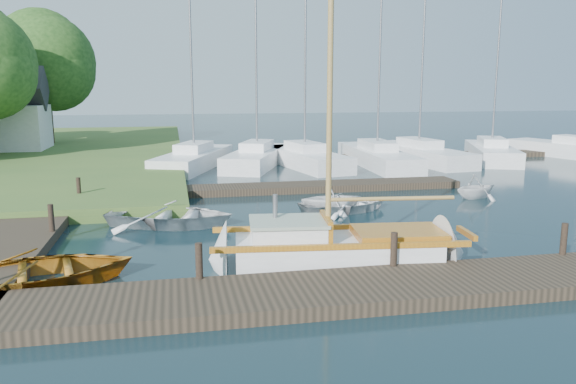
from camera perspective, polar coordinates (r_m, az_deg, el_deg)
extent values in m
plane|color=black|center=(17.77, 0.00, -3.81)|extent=(160.00, 160.00, 0.00)
cube|color=black|center=(12.17, 5.76, -9.99)|extent=(18.00, 2.20, 0.30)
cube|color=black|center=(19.87, -24.53, -2.79)|extent=(2.20, 18.00, 0.30)
cube|color=black|center=(24.37, 1.54, 0.49)|extent=(14.00, 1.60, 0.30)
cube|color=black|center=(35.76, 10.64, 3.55)|extent=(30.00, 1.60, 0.30)
cylinder|color=black|center=(12.44, -9.02, -6.93)|extent=(0.16, 0.16, 0.80)
cylinder|color=black|center=(13.38, 10.70, -5.73)|extent=(0.16, 0.16, 0.80)
cylinder|color=black|center=(15.62, 26.22, -4.30)|extent=(0.16, 0.16, 0.80)
cylinder|color=black|center=(17.63, -22.92, -2.44)|extent=(0.16, 0.16, 0.80)
cylinder|color=black|center=(22.46, -20.49, 0.38)|extent=(0.16, 0.16, 0.80)
cube|color=silver|center=(14.29, 4.85, -6.49)|extent=(5.19, 2.53, 0.90)
cone|color=silver|center=(15.11, 16.37, -5.94)|extent=(1.51, 2.09, 1.96)
cone|color=silver|center=(14.08, -7.14, -6.79)|extent=(1.21, 2.06, 1.96)
cube|color=brown|center=(15.04, 4.25, -3.59)|extent=(6.18, 0.79, 0.14)
cube|color=brown|center=(13.26, 5.59, -5.56)|extent=(6.18, 0.79, 0.14)
cube|color=brown|center=(15.11, 17.70, -4.01)|extent=(0.24, 1.11, 0.14)
cube|color=silver|center=(13.95, 0.02, -4.02)|extent=(1.94, 1.59, 0.44)
cube|color=#97A895|center=(13.89, 0.02, -3.02)|extent=(2.05, 1.70, 0.08)
cube|color=brown|center=(14.04, 3.89, -3.60)|extent=(0.27, 1.40, 0.60)
cylinder|color=slate|center=(14.08, -1.31, -1.45)|extent=(0.12, 0.12, 0.60)
cube|color=brown|center=(14.50, 11.13, -4.14)|extent=(2.35, 1.73, 0.20)
cylinder|color=olive|center=(13.63, 4.31, 12.51)|extent=(0.14, 0.14, 8.40)
cylinder|color=olive|center=(14.25, 10.49, -0.67)|extent=(3.19, 0.45, 0.10)
imported|color=brown|center=(13.85, -24.34, -7.05)|extent=(4.87, 3.94, 0.89)
imported|color=silver|center=(18.57, -11.88, -2.07)|extent=(4.78, 4.03, 0.85)
imported|color=silver|center=(20.22, 4.47, -0.34)|extent=(2.35, 2.05, 1.19)
imported|color=silver|center=(20.40, 5.87, -0.97)|extent=(3.80, 3.04, 0.70)
imported|color=silver|center=(23.88, 18.58, 0.70)|extent=(2.52, 2.34, 1.09)
cube|color=silver|center=(31.72, -9.50, 3.25)|extent=(5.02, 8.62, 0.90)
cube|color=silver|center=(31.64, -9.54, 4.51)|extent=(2.35, 3.24, 0.50)
cylinder|color=slate|center=(31.51, -9.80, 13.04)|extent=(0.12, 0.12, 9.90)
cube|color=silver|center=(32.19, -3.15, 3.49)|extent=(5.11, 8.66, 0.90)
cube|color=silver|center=(32.12, -3.17, 4.73)|extent=(2.38, 3.26, 0.50)
cylinder|color=slate|center=(31.97, -3.25, 12.63)|extent=(0.12, 0.12, 9.34)
cube|color=silver|center=(31.72, 1.71, 3.39)|extent=(3.74, 8.28, 0.90)
cube|color=silver|center=(31.64, 1.71, 4.65)|extent=(1.93, 3.02, 0.50)
cylinder|color=slate|center=(31.54, 1.77, 14.24)|extent=(0.12, 0.12, 11.06)
cube|color=silver|center=(32.81, 9.02, 3.51)|extent=(2.60, 9.63, 0.90)
cube|color=silver|center=(32.73, 9.06, 4.72)|extent=(1.54, 3.40, 0.50)
cylinder|color=slate|center=(32.64, 9.34, 14.24)|extent=(0.12, 0.12, 11.35)
cube|color=silver|center=(34.71, 13.13, 3.74)|extent=(3.34, 9.18, 0.90)
cube|color=silver|center=(34.64, 13.17, 4.89)|extent=(1.79, 3.30, 0.50)
cylinder|color=slate|center=(34.52, 13.52, 12.92)|extent=(0.12, 0.12, 10.20)
cube|color=silver|center=(36.71, 19.96, 3.74)|extent=(5.04, 8.30, 0.90)
cube|color=silver|center=(36.64, 20.03, 4.83)|extent=(2.35, 3.14, 0.50)
cylinder|color=slate|center=(36.52, 20.50, 12.14)|extent=(0.12, 0.12, 9.85)
cube|color=silver|center=(40.35, -26.85, 5.87)|extent=(5.00, 4.00, 2.80)
cube|color=#303134|center=(40.27, -27.14, 9.33)|extent=(5.25, 2.88, 2.88)
cylinder|color=#332114|center=(43.76, -23.00, 7.02)|extent=(0.36, 0.36, 3.67)
sphere|color=#193D14|center=(43.74, -23.36, 11.95)|extent=(6.73, 6.73, 6.73)
sphere|color=#193D14|center=(43.33, -22.73, 11.34)|extent=(5.71, 5.71, 5.71)
sphere|color=#193D14|center=(44.24, -23.85, 12.82)|extent=(6.12, 6.12, 6.12)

